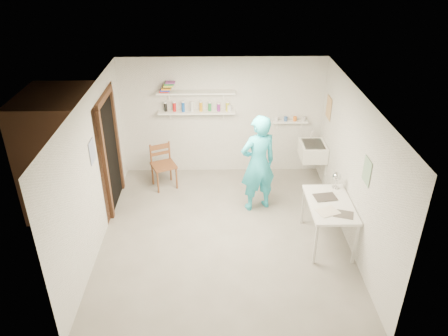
{
  "coord_description": "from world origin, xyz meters",
  "views": [
    {
      "loc": [
        -0.12,
        -5.85,
        4.48
      ],
      "look_at": [
        0.0,
        0.4,
        1.05
      ],
      "focal_mm": 35.0,
      "sensor_mm": 36.0,
      "label": 1
    }
  ],
  "objects_px": {
    "work_table": "(328,223)",
    "desk_lamp": "(337,176)",
    "wooden_chair": "(164,165)",
    "wall_clock": "(262,143)",
    "man": "(258,164)",
    "belfast_sink": "(313,151)"
  },
  "relations": [
    {
      "from": "man",
      "to": "work_table",
      "type": "distance_m",
      "value": 1.56
    },
    {
      "from": "man",
      "to": "desk_lamp",
      "type": "height_order",
      "value": "man"
    },
    {
      "from": "belfast_sink",
      "to": "work_table",
      "type": "bearing_deg",
      "value": -93.29
    },
    {
      "from": "wooden_chair",
      "to": "work_table",
      "type": "bearing_deg",
      "value": -56.85
    },
    {
      "from": "man",
      "to": "wall_clock",
      "type": "distance_m",
      "value": 0.37
    },
    {
      "from": "wall_clock",
      "to": "work_table",
      "type": "height_order",
      "value": "wall_clock"
    },
    {
      "from": "man",
      "to": "work_table",
      "type": "relative_size",
      "value": 1.6
    },
    {
      "from": "work_table",
      "to": "desk_lamp",
      "type": "relative_size",
      "value": 8.0
    },
    {
      "from": "belfast_sink",
      "to": "wooden_chair",
      "type": "bearing_deg",
      "value": -177.83
    },
    {
      "from": "man",
      "to": "work_table",
      "type": "xyz_separation_m",
      "value": [
        1.04,
        -1.03,
        -0.53
      ]
    },
    {
      "from": "wall_clock",
      "to": "desk_lamp",
      "type": "height_order",
      "value": "wall_clock"
    },
    {
      "from": "man",
      "to": "wooden_chair",
      "type": "bearing_deg",
      "value": -44.11
    },
    {
      "from": "wall_clock",
      "to": "man",
      "type": "bearing_deg",
      "value": -130.47
    },
    {
      "from": "work_table",
      "to": "desk_lamp",
      "type": "distance_m",
      "value": 0.77
    },
    {
      "from": "man",
      "to": "desk_lamp",
      "type": "bearing_deg",
      "value": 134.27
    },
    {
      "from": "wall_clock",
      "to": "work_table",
      "type": "relative_size",
      "value": 0.29
    },
    {
      "from": "belfast_sink",
      "to": "man",
      "type": "relative_size",
      "value": 0.33
    },
    {
      "from": "wooden_chair",
      "to": "desk_lamp",
      "type": "height_order",
      "value": "desk_lamp"
    },
    {
      "from": "belfast_sink",
      "to": "wooden_chair",
      "type": "xyz_separation_m",
      "value": [
        -2.9,
        -0.11,
        -0.23
      ]
    },
    {
      "from": "wall_clock",
      "to": "wooden_chair",
      "type": "bearing_deg",
      "value": 142.49
    },
    {
      "from": "man",
      "to": "wooden_chair",
      "type": "relative_size",
      "value": 1.92
    },
    {
      "from": "belfast_sink",
      "to": "man",
      "type": "xyz_separation_m",
      "value": [
        -1.15,
        -0.88,
        0.2
      ]
    }
  ]
}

